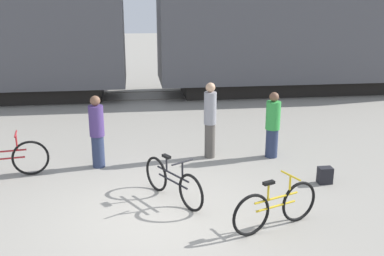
# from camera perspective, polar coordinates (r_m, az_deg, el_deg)

# --- Properties ---
(ground_plane) EXTENTS (80.00, 80.00, 0.00)m
(ground_plane) POSITION_cam_1_polar(r_m,az_deg,el_deg) (7.92, -4.28, -11.20)
(ground_plane) COLOR gray
(freight_train) EXTENTS (23.70, 2.86, 5.59)m
(freight_train) POSITION_cam_1_polar(r_m,az_deg,el_deg) (16.91, -6.50, 13.94)
(freight_train) COLOR black
(freight_train) RESTS_ON ground_plane
(rail_near) EXTENTS (35.70, 0.07, 0.01)m
(rail_near) POSITION_cam_1_polar(r_m,az_deg,el_deg) (16.58, -6.12, 3.59)
(rail_near) COLOR #4C4238
(rail_near) RESTS_ON ground_plane
(rail_far) EXTENTS (35.70, 0.07, 0.01)m
(rail_far) POSITION_cam_1_polar(r_m,az_deg,el_deg) (17.99, -6.25, 4.59)
(rail_far) COLOR #4C4238
(rail_far) RESTS_ON ground_plane
(bicycle_maroon) EXTENTS (1.82, 0.46, 0.95)m
(bicycle_maroon) POSITION_cam_1_polar(r_m,az_deg,el_deg) (10.13, -22.83, -3.72)
(bicycle_maroon) COLOR black
(bicycle_maroon) RESTS_ON ground_plane
(bicycle_yellow) EXTENTS (1.59, 0.68, 0.88)m
(bicycle_yellow) POSITION_cam_1_polar(r_m,az_deg,el_deg) (7.52, 10.61, -9.82)
(bicycle_yellow) COLOR black
(bicycle_yellow) RESTS_ON ground_plane
(bicycle_black) EXTENTS (0.95, 1.56, 0.86)m
(bicycle_black) POSITION_cam_1_polar(r_m,az_deg,el_deg) (8.35, -2.46, -6.84)
(bicycle_black) COLOR black
(bicycle_black) RESTS_ON ground_plane
(person_in_purple) EXTENTS (0.32, 0.32, 1.62)m
(person_in_purple) POSITION_cam_1_polar(r_m,az_deg,el_deg) (10.02, -11.97, -0.46)
(person_in_purple) COLOR #283351
(person_in_purple) RESTS_ON ground_plane
(person_in_grey) EXTENTS (0.29, 0.29, 1.79)m
(person_in_grey) POSITION_cam_1_polar(r_m,az_deg,el_deg) (10.38, 2.31, 1.07)
(person_in_grey) COLOR #514C47
(person_in_grey) RESTS_ON ground_plane
(person_in_green) EXTENTS (0.34, 0.34, 1.56)m
(person_in_green) POSITION_cam_1_polar(r_m,az_deg,el_deg) (10.60, 10.20, 0.36)
(person_in_green) COLOR #283351
(person_in_green) RESTS_ON ground_plane
(backpack) EXTENTS (0.28, 0.20, 0.34)m
(backpack) POSITION_cam_1_polar(r_m,az_deg,el_deg) (9.54, 16.53, -5.78)
(backpack) COLOR black
(backpack) RESTS_ON ground_plane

